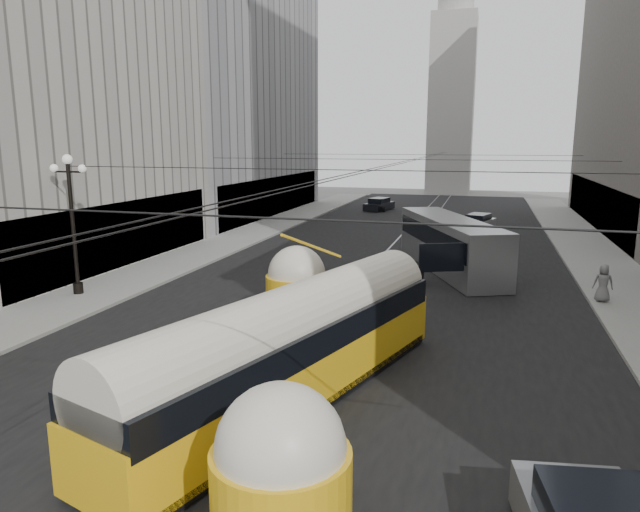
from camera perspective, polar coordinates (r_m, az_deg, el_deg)
The scene contains 14 objects.
road at distance 37.03m, azimuth 7.65°, elevation 0.25°, with size 20.00×85.00×0.02m, color black.
sidewalk_left at distance 43.67m, azimuth -7.38°, elevation 2.04°, with size 4.00×72.00×0.15m, color gray.
sidewalk_right at distance 40.61m, azimuth 25.42°, elevation 0.33°, with size 4.00×72.00×0.15m, color gray.
rail_left at distance 37.14m, azimuth 6.51°, elevation 0.31°, with size 0.12×85.00×0.04m, color gray.
rail_right at distance 36.93m, azimuth 8.80°, elevation 0.18°, with size 0.12×85.00×0.04m, color gray.
building_left_far at distance 57.82m, azimuth -10.41°, elevation 18.36°, with size 12.60×28.60×28.60m.
distant_tower at distance 84.00m, azimuth 13.10°, elevation 16.45°, with size 6.00×6.00×31.36m.
lamppost_left_mid at distance 28.18m, azimuth -23.54°, elevation 3.65°, with size 1.86×0.44×6.37m.
catenary at distance 35.35m, azimuth 7.84°, elevation 9.33°, with size 25.00×72.00×0.23m.
streetcar at distance 15.75m, azimuth -2.81°, elevation -8.94°, with size 6.10×14.40×3.27m.
city_bus at distance 32.52m, azimuth 12.86°, elevation 1.38°, with size 6.75×11.86×2.91m.
sedan_white_far at distance 48.46m, azimuth 15.53°, elevation 3.25°, with size 2.90×4.43×1.30m.
sedan_dark_far at distance 60.33m, azimuth 5.93°, elevation 5.12°, with size 2.76×4.47×1.32m.
pedestrian_sidewalk_right at distance 27.90m, azimuth 26.47°, elevation -2.43°, with size 0.82×0.50×1.68m, color slate.
Camera 1 is at (5.37, -3.45, 7.05)m, focal length 32.00 mm.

